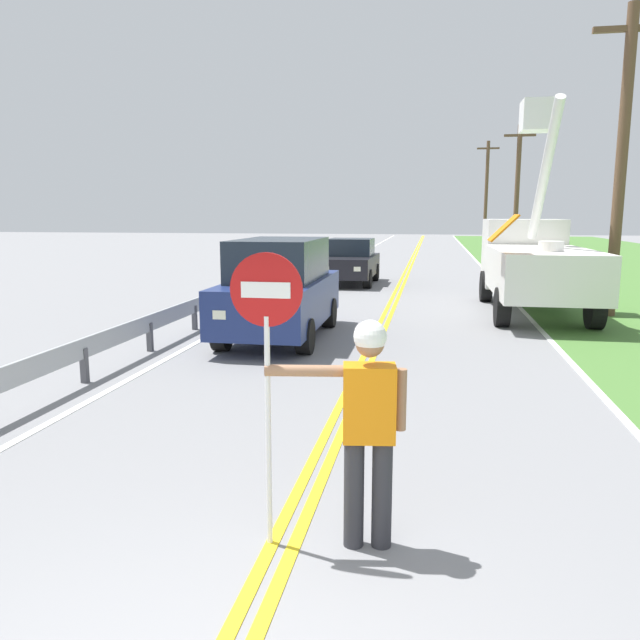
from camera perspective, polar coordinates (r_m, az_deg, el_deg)
centerline_yellow_left at (r=22.51m, az=7.22°, el=3.08°), size 0.11×110.00×0.01m
centerline_yellow_right at (r=22.51m, az=7.68°, el=3.07°), size 0.11×110.00×0.01m
edge_line_right at (r=22.62m, az=16.61°, el=2.78°), size 0.12×110.00×0.01m
edge_line_left at (r=22.97m, az=-1.57°, el=3.29°), size 0.12×110.00×0.01m
flagger_worker at (r=4.80m, az=4.44°, el=-9.22°), size 1.08×0.30×1.83m
stop_sign_paddle at (r=4.66m, az=-4.96°, el=-1.37°), size 0.56×0.04×2.33m
utility_bucket_truck at (r=17.57m, az=19.14°, el=5.37°), size 2.67×6.82×5.58m
oncoming_suv_nearest at (r=12.99m, az=-3.73°, el=2.94°), size 1.94×4.62×2.10m
oncoming_sedan_second at (r=23.32m, az=2.82°, el=5.42°), size 1.96×4.13×1.70m
utility_pole_near at (r=17.54m, az=26.22°, el=13.35°), size 1.80×0.28×7.63m
utility_pole_mid at (r=39.00m, az=17.83°, el=11.47°), size 1.80×0.28×7.76m
utility_pole_far at (r=54.00m, az=15.19°, el=11.43°), size 1.80×0.28×8.56m
guardrail_left_shoulder at (r=17.47m, az=-7.43°, el=2.85°), size 0.10×32.00×0.71m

